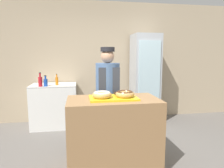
% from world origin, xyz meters
% --- Properties ---
extents(ground_plane, '(14.00, 14.00, 0.00)m').
position_xyz_m(ground_plane, '(0.00, 0.00, 0.00)').
color(ground_plane, '#66605B').
extents(wall_back, '(8.00, 0.06, 2.70)m').
position_xyz_m(wall_back, '(0.00, 2.13, 1.35)').
color(wall_back, tan).
rests_on(wall_back, ground_plane).
extents(display_counter, '(1.19, 0.66, 0.94)m').
position_xyz_m(display_counter, '(0.00, 0.00, 0.47)').
color(display_counter, '#997047').
rests_on(display_counter, ground_plane).
extents(serving_tray, '(0.62, 0.40, 0.02)m').
position_xyz_m(serving_tray, '(0.00, 0.00, 0.95)').
color(serving_tray, yellow).
rests_on(serving_tray, display_counter).
extents(donut_light_glaze, '(0.25, 0.25, 0.08)m').
position_xyz_m(donut_light_glaze, '(-0.15, -0.02, 1.00)').
color(donut_light_glaze, tan).
rests_on(donut_light_glaze, serving_tray).
extents(donut_chocolate_glaze, '(0.25, 0.25, 0.08)m').
position_xyz_m(donut_chocolate_glaze, '(0.15, -0.02, 1.00)').
color(donut_chocolate_glaze, tan).
rests_on(donut_chocolate_glaze, serving_tray).
extents(brownie_back_left, '(0.09, 0.09, 0.03)m').
position_xyz_m(brownie_back_left, '(-0.09, 0.14, 0.98)').
color(brownie_back_left, black).
rests_on(brownie_back_left, serving_tray).
extents(brownie_back_right, '(0.09, 0.09, 0.03)m').
position_xyz_m(brownie_back_right, '(0.09, 0.14, 0.98)').
color(brownie_back_right, black).
rests_on(brownie_back_right, serving_tray).
extents(baker_person, '(0.38, 0.38, 1.63)m').
position_xyz_m(baker_person, '(0.02, 0.64, 0.85)').
color(baker_person, '#4C4C51').
rests_on(baker_person, ground_plane).
extents(beverage_fridge, '(0.57, 0.58, 1.96)m').
position_xyz_m(beverage_fridge, '(1.02, 1.74, 0.98)').
color(beverage_fridge, '#ADB2B7').
rests_on(beverage_fridge, ground_plane).
extents(chest_freezer, '(0.92, 0.65, 0.90)m').
position_xyz_m(chest_freezer, '(-0.96, 1.75, 0.45)').
color(chest_freezer, white).
rests_on(chest_freezer, ground_plane).
extents(bottle_orange, '(0.06, 0.06, 0.23)m').
position_xyz_m(bottle_orange, '(-0.88, 1.64, 0.99)').
color(bottle_orange, orange).
rests_on(bottle_orange, chest_freezer).
extents(bottle_blue, '(0.08, 0.08, 0.21)m').
position_xyz_m(bottle_blue, '(-1.08, 1.50, 0.98)').
color(bottle_blue, '#1E4CB2').
rests_on(bottle_blue, chest_freezer).
extents(bottle_red, '(0.07, 0.07, 0.27)m').
position_xyz_m(bottle_red, '(-1.18, 1.48, 1.00)').
color(bottle_red, red).
rests_on(bottle_red, chest_freezer).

